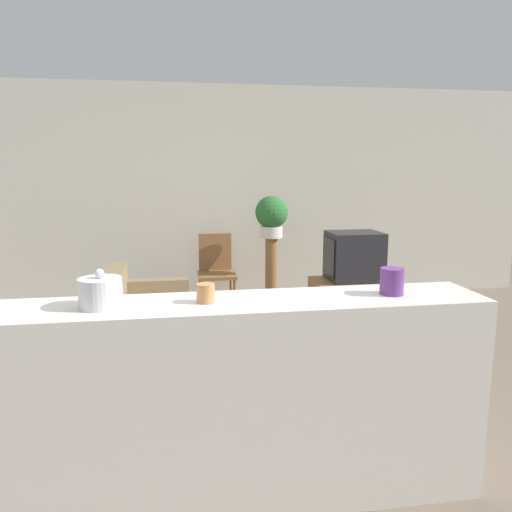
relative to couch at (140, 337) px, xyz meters
The scene contains 12 objects.
ground_plane 1.42m from the couch, 67.08° to the right, with size 14.00×14.00×0.00m, color #756656.
wall_back 2.46m from the couch, 75.90° to the left, with size 9.00×0.06×2.70m.
couch is the anchor object (origin of this frame).
tv_stand 2.25m from the couch, 17.56° to the left, with size 0.85×0.48×0.55m.
television 2.30m from the couch, 17.61° to the left, with size 0.55×0.44×0.50m.
wooden_chair 1.91m from the couch, 65.02° to the left, with size 0.44×0.44×0.91m.
plant_stand 2.07m from the couch, 46.07° to the left, with size 0.14×0.14×0.89m.
potted_plant 2.24m from the couch, 46.07° to the left, with size 0.38×0.38×0.48m.
foreground_counter 1.92m from the couch, 73.52° to the right, with size 2.62×0.44×1.06m.
decorative_bowl 2.01m from the couch, 91.03° to the right, with size 0.20×0.20×0.18m.
candle_jar 2.05m from the couch, 76.07° to the right, with size 0.09×0.09×0.09m.
coffee_tin 2.45m from the couch, 52.51° to the right, with size 0.12×0.12×0.14m.
Camera 1 is at (-0.23, -2.88, 1.70)m, focal length 35.00 mm.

